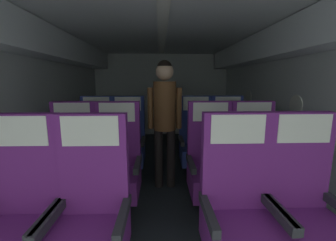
# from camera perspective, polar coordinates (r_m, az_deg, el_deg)

# --- Properties ---
(ground) EXTENTS (3.62, 6.39, 0.02)m
(ground) POSITION_cam_1_polar(r_m,az_deg,el_deg) (3.01, -1.22, -17.29)
(ground) COLOR #23282D
(fuselage_shell) EXTENTS (3.50, 6.04, 2.11)m
(fuselage_shell) POSITION_cam_1_polar(r_m,az_deg,el_deg) (2.93, -1.40, 13.13)
(fuselage_shell) COLOR silver
(fuselage_shell) RESTS_ON ground
(seat_a_left_window) EXTENTS (0.50, 0.52, 1.17)m
(seat_a_left_window) POSITION_cam_1_polar(r_m,az_deg,el_deg) (1.85, -34.15, -20.50)
(seat_a_left_window) COLOR #38383D
(seat_a_left_window) RESTS_ON ground
(seat_a_left_aisle) EXTENTS (0.50, 0.52, 1.17)m
(seat_a_left_aisle) POSITION_cam_1_polar(r_m,az_deg,el_deg) (1.66, -19.40, -23.06)
(seat_a_left_aisle) COLOR #38383D
(seat_a_left_aisle) RESTS_ON ground
(seat_a_right_aisle) EXTENTS (0.50, 0.52, 1.17)m
(seat_a_right_aisle) POSITION_cam_1_polar(r_m,az_deg,el_deg) (1.89, 31.95, -19.62)
(seat_a_right_aisle) COLOR #38383D
(seat_a_right_aisle) RESTS_ON ground
(seat_a_right_window) EXTENTS (0.50, 0.52, 1.17)m
(seat_a_right_window) POSITION_cam_1_polar(r_m,az_deg,el_deg) (1.69, 17.80, -22.16)
(seat_a_right_window) COLOR #38383D
(seat_a_right_window) RESTS_ON ground
(seat_b_left_window) EXTENTS (0.50, 0.52, 1.17)m
(seat_b_left_window) POSITION_cam_1_polar(r_m,az_deg,el_deg) (2.57, -23.54, -11.06)
(seat_b_left_window) COLOR #38383D
(seat_b_left_window) RESTS_ON ground
(seat_b_left_aisle) EXTENTS (0.50, 0.52, 1.17)m
(seat_b_left_aisle) POSITION_cam_1_polar(r_m,az_deg,el_deg) (2.42, -13.01, -11.75)
(seat_b_left_aisle) COLOR #38383D
(seat_b_left_aisle) RESTS_ON ground
(seat_b_right_aisle) EXTENTS (0.50, 0.52, 1.17)m
(seat_b_right_aisle) POSITION_cam_1_polar(r_m,az_deg,el_deg) (2.57, 21.44, -10.85)
(seat_b_right_aisle) COLOR #38383D
(seat_b_right_aisle) RESTS_ON ground
(seat_b_right_window) EXTENTS (0.50, 0.52, 1.17)m
(seat_b_right_window) POSITION_cam_1_polar(r_m,az_deg,el_deg) (2.43, 11.03, -11.60)
(seat_b_right_window) COLOR #38383D
(seat_b_right_window) RESTS_ON ground
(seat_c_left_window) EXTENTS (0.50, 0.52, 1.17)m
(seat_c_left_window) POSITION_cam_1_polar(r_m,az_deg,el_deg) (3.34, -18.03, -5.84)
(seat_c_left_window) COLOR #38383D
(seat_c_left_window) RESTS_ON ground
(seat_c_left_aisle) EXTENTS (0.50, 0.52, 1.17)m
(seat_c_left_aisle) POSITION_cam_1_polar(r_m,az_deg,el_deg) (3.24, -10.32, -5.99)
(seat_c_left_aisle) COLOR #38383D
(seat_c_left_aisle) RESTS_ON ground
(seat_c_right_aisle) EXTENTS (0.50, 0.52, 1.17)m
(seat_c_right_aisle) POSITION_cam_1_polar(r_m,az_deg,el_deg) (3.35, 15.31, -5.63)
(seat_c_right_aisle) COLOR #38383D
(seat_c_right_aisle) RESTS_ON ground
(seat_c_right_window) EXTENTS (0.50, 0.52, 1.17)m
(seat_c_right_window) POSITION_cam_1_polar(r_m,az_deg,el_deg) (3.25, 7.28, -5.83)
(seat_c_right_window) COLOR #38383D
(seat_c_right_window) RESTS_ON ground
(flight_attendant) EXTENTS (0.43, 0.28, 1.63)m
(flight_attendant) POSITION_cam_1_polar(r_m,az_deg,el_deg) (2.76, -0.87, 2.49)
(flight_attendant) COLOR black
(flight_attendant) RESTS_ON ground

